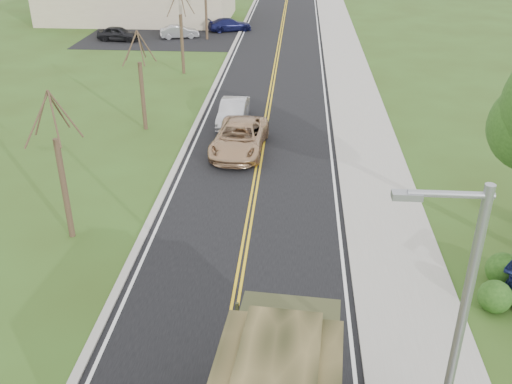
# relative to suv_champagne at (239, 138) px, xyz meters

# --- Properties ---
(road) EXTENTS (8.00, 120.00, 0.01)m
(road) POSITION_rel_suv_champagne_xyz_m (1.15, 20.91, -0.78)
(road) COLOR black
(road) RESTS_ON ground
(curb_right) EXTENTS (0.30, 120.00, 0.12)m
(curb_right) POSITION_rel_suv_champagne_xyz_m (5.30, 20.91, -0.72)
(curb_right) COLOR #9E998E
(curb_right) RESTS_ON ground
(sidewalk_right) EXTENTS (3.20, 120.00, 0.10)m
(sidewalk_right) POSITION_rel_suv_champagne_xyz_m (7.05, 20.91, -0.73)
(sidewalk_right) COLOR #9E998E
(sidewalk_right) RESTS_ON ground
(curb_left) EXTENTS (0.30, 120.00, 0.10)m
(curb_left) POSITION_rel_suv_champagne_xyz_m (-3.00, 20.91, -0.73)
(curb_left) COLOR #9E998E
(curb_left) RESTS_ON ground
(street_light) EXTENTS (1.65, 0.22, 8.00)m
(street_light) POSITION_rel_suv_champagne_xyz_m (6.05, -19.59, 3.65)
(street_light) COLOR gray
(street_light) RESTS_ON ground
(bare_tree_a) EXTENTS (1.93, 2.26, 6.08)m
(bare_tree_a) POSITION_rel_suv_champagne_xyz_m (-5.85, -9.09, 1.84)
(bare_tree_a) COLOR #38281C
(bare_tree_a) RESTS_ON ground
(bare_tree_b) EXTENTS (1.83, 2.14, 5.73)m
(bare_tree_b) POSITION_rel_suv_champagne_xyz_m (-5.85, 2.91, 1.69)
(bare_tree_b) COLOR #38281C
(bare_tree_b) RESTS_ON ground
(bare_tree_c) EXTENTS (2.04, 2.39, 6.42)m
(bare_tree_c) POSITION_rel_suv_champagne_xyz_m (-5.85, 14.91, 1.99)
(bare_tree_c) COLOR #38281C
(bare_tree_c) RESTS_ON ground
(bare_tree_d) EXTENTS (1.88, 2.20, 5.91)m
(bare_tree_d) POSITION_rel_suv_champagne_xyz_m (-5.85, 26.91, 1.77)
(bare_tree_d) COLOR #38281C
(bare_tree_d) RESTS_ON ground
(suv_champagne) EXTENTS (2.95, 5.78, 1.56)m
(suv_champagne) POSITION_rel_suv_champagne_xyz_m (0.00, 0.00, 0.00)
(suv_champagne) COLOR tan
(suv_champagne) RESTS_ON ground
(sedan_silver) EXTENTS (1.65, 4.37, 1.42)m
(sedan_silver) POSITION_rel_suv_champagne_xyz_m (-0.79, 4.21, -0.07)
(sedan_silver) COLOR #A8A7AC
(sedan_silver) RESTS_ON ground
(lot_car_dark) EXTENTS (4.16, 2.10, 1.36)m
(lot_car_dark) POSITION_rel_suv_champagne_xyz_m (-14.12, 25.63, -0.10)
(lot_car_dark) COLOR black
(lot_car_dark) RESTS_ON ground
(lot_car_silver) EXTENTS (3.90, 2.31, 1.21)m
(lot_car_silver) POSITION_rel_suv_champagne_xyz_m (-8.60, 27.27, -0.17)
(lot_car_silver) COLOR #A6A6AB
(lot_car_silver) RESTS_ON ground
(lot_car_navy) EXTENTS (4.79, 3.33, 1.29)m
(lot_car_navy) POSITION_rel_suv_champagne_xyz_m (-4.11, 30.88, -0.14)
(lot_car_navy) COLOR #0F123A
(lot_car_navy) RESTS_ON ground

